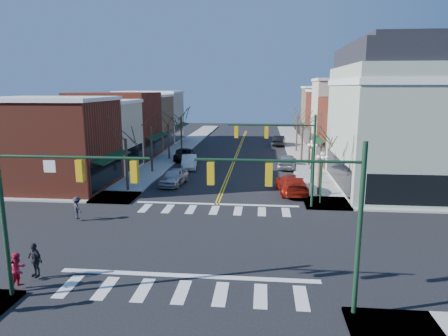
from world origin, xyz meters
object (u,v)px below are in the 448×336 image
(pedestrian_red_b, at_px, (18,270))
(lamppost_midblock, at_px, (312,154))
(car_left_mid, at_px, (189,162))
(car_left_near, at_px, (174,177))
(car_left_far, at_px, (184,155))
(car_right_far, at_px, (279,141))
(car_right_mid, at_px, (287,161))
(pedestrian_dark_b, at_px, (77,208))
(car_right_near, at_px, (292,184))
(pedestrian_dark_a, at_px, (35,260))
(victorian_corner, at_px, (409,116))
(lamppost_corner, at_px, (322,168))

(pedestrian_red_b, bearing_deg, lamppost_midblock, -27.85)
(car_left_mid, bearing_deg, car_left_near, -97.94)
(lamppost_midblock, distance_m, car_left_near, 13.24)
(car_left_near, xyz_separation_m, car_left_far, (-1.60, 12.96, -0.06))
(car_right_far, relative_size, pedestrian_red_b, 2.95)
(car_right_mid, distance_m, pedestrian_dark_b, 25.32)
(pedestrian_red_b, bearing_deg, car_right_near, -28.31)
(car_left_near, bearing_deg, pedestrian_dark_a, -91.42)
(car_right_mid, height_order, car_right_far, car_right_mid)
(car_right_mid, bearing_deg, car_left_near, 45.54)
(pedestrian_red_b, xyz_separation_m, pedestrian_dark_a, (0.16, 1.09, 0.01))
(lamppost_midblock, height_order, car_right_mid, lamppost_midblock)
(car_left_mid, xyz_separation_m, car_left_far, (-1.60, 5.05, -0.03))
(lamppost_midblock, xyz_separation_m, car_right_mid, (-1.80, 7.78, -2.13))
(victorian_corner, relative_size, car_right_far, 2.89)
(lamppost_corner, relative_size, pedestrian_dark_a, 2.55)
(pedestrian_dark_b, bearing_deg, pedestrian_dark_a, 141.60)
(pedestrian_red_b, distance_m, pedestrian_dark_b, 9.73)
(lamppost_midblock, bearing_deg, car_right_far, 94.54)
(lamppost_midblock, height_order, car_right_near, lamppost_midblock)
(lamppost_corner, bearing_deg, car_left_near, 157.91)
(pedestrian_red_b, bearing_deg, pedestrian_dark_a, -0.23)
(pedestrian_dark_a, height_order, pedestrian_dark_b, pedestrian_dark_a)
(car_left_near, bearing_deg, victorian_corner, 7.86)
(victorian_corner, xyz_separation_m, lamppost_corner, (-8.30, -6.00, -3.70))
(car_left_far, xyz_separation_m, car_right_far, (12.54, 14.27, 0.08))
(victorian_corner, bearing_deg, car_right_mid, 140.66)
(car_left_far, bearing_deg, lamppost_midblock, -46.35)
(lamppost_midblock, relative_size, car_left_mid, 0.93)
(car_left_near, xyz_separation_m, pedestrian_dark_a, (-2.50, -19.41, 0.21))
(lamppost_midblock, xyz_separation_m, car_left_far, (-14.60, 11.73, -2.23))
(car_left_far, distance_m, pedestrian_red_b, 33.48)
(lamppost_midblock, bearing_deg, car_left_near, -174.63)
(victorian_corner, distance_m, car_right_far, 29.05)
(car_left_mid, height_order, pedestrian_dark_a, pedestrian_dark_a)
(car_right_mid, relative_size, car_right_far, 0.99)
(victorian_corner, relative_size, lamppost_midblock, 3.29)
(car_right_far, bearing_deg, lamppost_corner, 100.07)
(car_right_mid, bearing_deg, pedestrian_dark_a, 71.01)
(pedestrian_dark_a, bearing_deg, pedestrian_red_b, -73.43)
(car_left_mid, height_order, car_right_mid, car_right_mid)
(car_left_near, xyz_separation_m, car_right_near, (10.98, -1.90, 0.05))
(lamppost_midblock, xyz_separation_m, car_left_near, (-13.00, -1.22, -2.18))
(car_left_far, bearing_deg, car_right_far, 41.12)
(lamppost_corner, bearing_deg, car_right_far, 93.63)
(car_right_mid, bearing_deg, car_right_near, 95.58)
(car_right_far, distance_m, pedestrian_dark_a, 48.53)
(victorian_corner, relative_size, pedestrian_dark_b, 9.07)
(lamppost_corner, bearing_deg, pedestrian_red_b, -135.80)
(car_left_mid, bearing_deg, car_right_near, -49.71)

